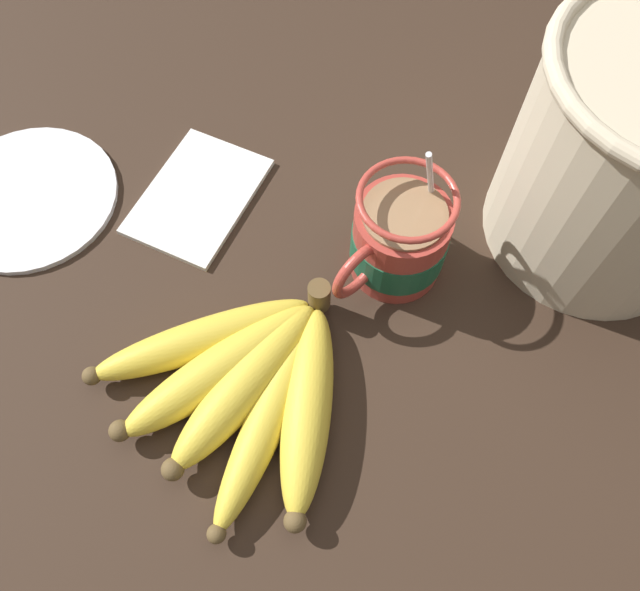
# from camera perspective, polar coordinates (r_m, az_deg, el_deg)

# --- Properties ---
(table) EXTENTS (1.21, 1.21, 0.03)m
(table) POSITION_cam_1_polar(r_m,az_deg,el_deg) (0.60, 2.11, 1.10)
(table) COLOR #332319
(table) RESTS_ON ground
(coffee_mug) EXTENTS (0.14, 0.09, 0.15)m
(coffee_mug) POSITION_cam_1_polar(r_m,az_deg,el_deg) (0.55, 7.17, 5.02)
(coffee_mug) COLOR #B23D33
(coffee_mug) RESTS_ON table
(banana_bunch) EXTENTS (0.21, 0.23, 0.04)m
(banana_bunch) POSITION_cam_1_polar(r_m,az_deg,el_deg) (0.52, -6.62, -7.78)
(banana_bunch) COLOR brown
(banana_bunch) RESTS_ON table
(woven_basket) EXTENTS (0.21, 0.21, 0.21)m
(woven_basket) POSITION_cam_1_polar(r_m,az_deg,el_deg) (0.58, 26.88, 11.28)
(woven_basket) COLOR beige
(woven_basket) RESTS_ON table
(napkin) EXTENTS (0.17, 0.14, 0.01)m
(napkin) POSITION_cam_1_polar(r_m,az_deg,el_deg) (0.64, -11.08, 8.92)
(napkin) COLOR white
(napkin) RESTS_ON table
(small_plate) EXTENTS (0.17, 0.17, 0.01)m
(small_plate) POSITION_cam_1_polar(r_m,az_deg,el_deg) (0.69, -25.07, 8.15)
(small_plate) COLOR white
(small_plate) RESTS_ON table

